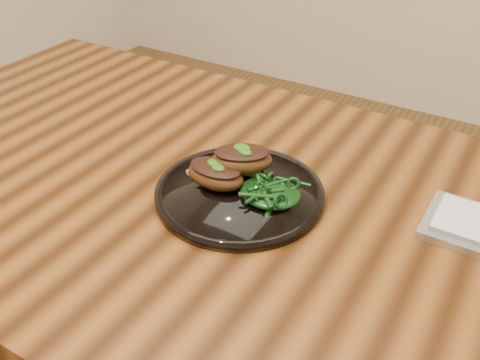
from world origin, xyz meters
name	(u,v)px	position (x,y,z in m)	size (l,w,h in m)	color
desk	(248,237)	(0.00, 0.00, 0.67)	(1.60, 0.80, 0.75)	black
plate	(239,193)	(-0.01, -0.01, 0.76)	(0.27, 0.27, 0.02)	black
lamb_chop_front	(215,174)	(-0.05, -0.01, 0.79)	(0.11, 0.07, 0.04)	#44240D
lamb_chop_back	(241,159)	(-0.03, 0.02, 0.81)	(0.12, 0.10, 0.04)	#44240D
herb_smear	(240,165)	(-0.05, 0.05, 0.77)	(0.09, 0.06, 0.01)	#184707
greens_heap	(270,189)	(0.04, 0.00, 0.78)	(0.10, 0.09, 0.04)	black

